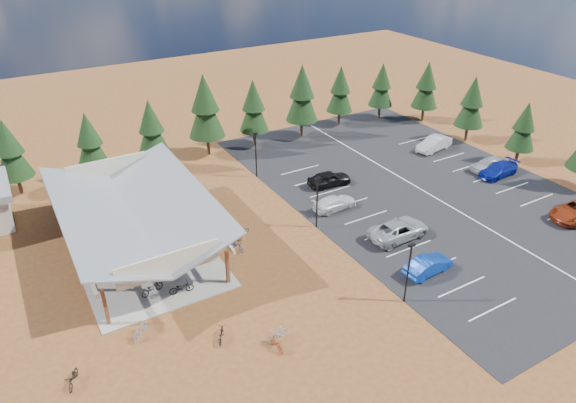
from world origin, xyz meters
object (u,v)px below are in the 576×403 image
(bike_7, at_px, (136,213))
(car_7, at_px, (499,170))
(trash_bin_1, at_px, (238,236))
(car_1, at_px, (428,265))
(trash_bin_0, at_px, (207,239))
(bike_2, at_px, (108,230))
(bike_11, at_px, (276,343))
(bike_16, at_px, (242,232))
(bike_4, at_px, (181,288))
(bike_9, at_px, (140,330))
(bike_8, at_px, (73,378))
(bike_5, at_px, (169,255))
(bike_0, at_px, (152,288))
(car_9, at_px, (434,144))
(bike_12, at_px, (221,335))
(car_8, at_px, (489,164))
(bike_6, at_px, (157,231))
(bike_14, at_px, (237,245))
(car_3, at_px, (335,203))
(bike_pavilion, at_px, (133,209))
(car_4, at_px, (329,179))
(bike_3, at_px, (91,225))
(bike_13, at_px, (277,334))
(car_2, at_px, (399,230))
(lamp_post_2, at_px, (256,152))
(bike_1, at_px, (122,251))
(lamp_post_1, at_px, (317,199))
(lamp_post_0, at_px, (408,269))

(bike_7, relative_size, car_7, 0.30)
(trash_bin_1, xyz_separation_m, car_1, (11.04, -12.01, 0.31))
(trash_bin_0, relative_size, bike_2, 0.52)
(bike_11, bearing_deg, bike_16, 67.04)
(bike_4, height_order, bike_9, bike_4)
(bike_8, bearing_deg, bike_5, 69.54)
(bike_0, bearing_deg, car_9, -94.98)
(trash_bin_1, relative_size, bike_12, 0.53)
(bike_0, height_order, bike_16, bike_0)
(car_8, bearing_deg, trash_bin_1, -84.77)
(bike_6, distance_m, car_1, 23.57)
(bike_14, bearing_deg, bike_8, -169.00)
(trash_bin_1, relative_size, car_3, 0.20)
(bike_5, distance_m, bike_16, 6.93)
(bike_pavilion, relative_size, bike_11, 11.94)
(bike_7, bearing_deg, bike_12, -163.21)
(bike_7, xyz_separation_m, bike_11, (3.26, -21.31, -0.06))
(bike_11, bearing_deg, car_7, 10.55)
(trash_bin_1, bearing_deg, bike_5, 179.44)
(bike_7, distance_m, car_4, 19.86)
(bike_3, distance_m, bike_14, 13.88)
(bike_13, xyz_separation_m, bike_14, (2.18, 11.06, -0.05))
(bike_0, distance_m, bike_14, 8.33)
(car_2, bearing_deg, bike_7, 50.46)
(bike_4, bearing_deg, bike_pavilion, 16.51)
(lamp_post_2, xyz_separation_m, bike_1, (-16.60, -7.68, -2.37))
(bike_4, bearing_deg, lamp_post_1, -69.46)
(bike_4, distance_m, bike_5, 4.60)
(lamp_post_1, xyz_separation_m, car_7, (23.00, -1.24, -2.21))
(bike_1, xyz_separation_m, bike_12, (3.22, -13.05, -0.17))
(bike_pavilion, bearing_deg, trash_bin_1, -22.64)
(car_2, distance_m, car_4, 11.41)
(bike_3, bearing_deg, bike_13, -145.11)
(lamp_post_1, xyz_separation_m, bike_0, (-15.95, -1.74, -2.38))
(trash_bin_1, xyz_separation_m, car_2, (12.44, -6.85, 0.40))
(car_1, bearing_deg, car_8, -65.18)
(bike_2, xyz_separation_m, car_9, (38.75, -0.78, 0.32))
(bike_pavilion, xyz_separation_m, bike_4, (1.00, -7.80, -3.24))
(car_2, bearing_deg, bike_16, 56.86)
(bike_5, distance_m, bike_9, 8.73)
(lamp_post_1, relative_size, bike_9, 2.90)
(lamp_post_0, bearing_deg, bike_12, 166.27)
(bike_2, height_order, bike_14, bike_2)
(lamp_post_0, relative_size, trash_bin_0, 5.71)
(bike_7, bearing_deg, bike_6, -154.53)
(bike_1, relative_size, car_3, 0.37)
(bike_12, relative_size, car_4, 0.36)
(bike_2, bearing_deg, bike_0, -156.19)
(bike_16, bearing_deg, bike_11, -28.13)
(bike_pavilion, bearing_deg, lamp_post_0, -48.58)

